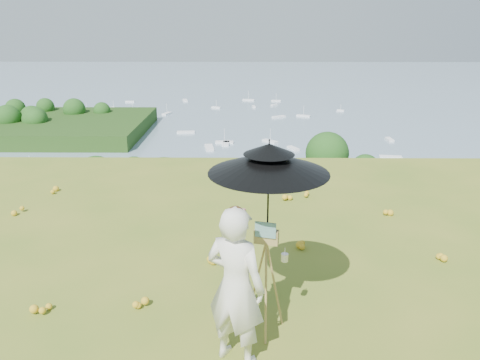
{
  "coord_description": "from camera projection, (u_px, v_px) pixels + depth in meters",
  "views": [
    {
      "loc": [
        0.04,
        -5.34,
        3.56
      ],
      "look_at": [
        -0.03,
        1.94,
        1.08
      ],
      "focal_mm": 35.0,
      "sensor_mm": 36.0,
      "label": 1
    }
  ],
  "objects": [
    {
      "name": "ground",
      "position": [
        241.0,
        304.0,
        6.2
      ],
      "size": [
        14.0,
        14.0,
        0.0
      ],
      "primitive_type": "plane",
      "color": "#5B7722",
      "rests_on": "ground"
    },
    {
      "name": "forest_slope",
      "position": [
        243.0,
        351.0,
        48.68
      ],
      "size": [
        140.0,
        56.0,
        22.0
      ],
      "primitive_type": "cube",
      "color": "#1B3B10",
      "rests_on": "bay_water"
    },
    {
      "name": "shoreline_tier",
      "position": [
        244.0,
        241.0,
        88.8
      ],
      "size": [
        170.0,
        28.0,
        8.0
      ],
      "primitive_type": "cube",
      "color": "#6D6357",
      "rests_on": "bay_water"
    },
    {
      "name": "bay_water",
      "position": [
        244.0,
        97.0,
        244.33
      ],
      "size": [
        700.0,
        700.0,
        0.0
      ],
      "primitive_type": "plane",
      "color": "slate",
      "rests_on": "ground"
    },
    {
      "name": "peninsula",
      "position": [
        29.0,
        120.0,
        162.94
      ],
      "size": [
        90.0,
        60.0,
        12.0
      ],
      "primitive_type": null,
      "color": "#1B3B10",
      "rests_on": "bay_water"
    },
    {
      "name": "slope_trees",
      "position": [
        244.0,
        228.0,
        44.17
      ],
      "size": [
        110.0,
        50.0,
        6.0
      ],
      "primitive_type": null,
      "color": "#1A4D17",
      "rests_on": "forest_slope"
    },
    {
      "name": "harbor_town",
      "position": [
        244.0,
        209.0,
        86.7
      ],
      "size": [
        110.0,
        22.0,
        5.0
      ],
      "primitive_type": null,
      "color": "silver",
      "rests_on": "shoreline_tier"
    },
    {
      "name": "moored_boats",
      "position": [
        210.0,
        129.0,
        169.56
      ],
      "size": [
        140.0,
        140.0,
        0.7
      ],
      "primitive_type": null,
      "color": "white",
      "rests_on": "bay_water"
    },
    {
      "name": "wildflowers",
      "position": [
        241.0,
        290.0,
        6.42
      ],
      "size": [
        10.0,
        10.5,
        0.12
      ],
      "primitive_type": null,
      "color": "gold",
      "rests_on": "ground"
    },
    {
      "name": "painter",
      "position": [
        236.0,
        287.0,
        4.9
      ],
      "size": [
        0.79,
        0.69,
        1.83
      ],
      "primitive_type": "imported",
      "rotation": [
        0.0,
        0.0,
        2.66
      ],
      "color": "white",
      "rests_on": "ground"
    },
    {
      "name": "field_easel",
      "position": [
        266.0,
        277.0,
        5.44
      ],
      "size": [
        0.67,
        0.67,
        1.45
      ],
      "primitive_type": null,
      "rotation": [
        0.0,
        0.0,
        -0.26
      ],
      "color": "olive",
      "rests_on": "ground"
    },
    {
      "name": "sun_umbrella",
      "position": [
        268.0,
        192.0,
        5.13
      ],
      "size": [
        1.77,
        1.77,
        1.18
      ],
      "primitive_type": null,
      "rotation": [
        0.0,
        0.0,
        -0.46
      ],
      "color": "black",
      "rests_on": "field_easel"
    },
    {
      "name": "painter_cap",
      "position": [
        235.0,
        211.0,
        4.63
      ],
      "size": [
        0.27,
        0.29,
        0.1
      ],
      "primitive_type": null,
      "rotation": [
        0.0,
        0.0,
        -0.47
      ],
      "color": "#CF7177",
      "rests_on": "painter"
    }
  ]
}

